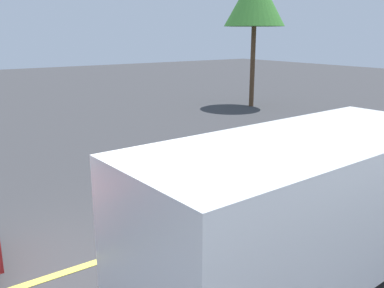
# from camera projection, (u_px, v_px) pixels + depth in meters

# --- Properties ---
(ground_plane) EXTENTS (80.00, 80.00, 0.00)m
(ground_plane) POSITION_uv_depth(u_px,v_px,m) (65.00, 273.00, 6.31)
(ground_plane) COLOR #38383A
(lane_marking_centre) EXTENTS (28.00, 0.16, 0.01)m
(lane_marking_centre) POSITION_uv_depth(u_px,v_px,m) (219.00, 222.00, 7.98)
(lane_marking_centre) COLOR #E0D14C
(white_van) EXTENTS (5.28, 2.45, 2.20)m
(white_van) POSITION_uv_depth(u_px,v_px,m) (302.00, 204.00, 5.66)
(white_van) COLOR white
(white_van) RESTS_ON ground_plane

